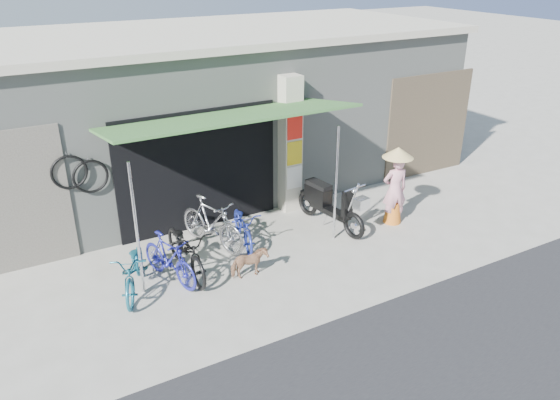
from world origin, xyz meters
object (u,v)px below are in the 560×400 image
street_dog (249,263)px  nun (395,186)px  bike_teal (134,269)px  bike_navy (243,226)px  bike_silver (212,223)px  bike_blue (169,259)px  moped (329,203)px  bike_black (186,249)px

street_dog → nun: nun is taller
bike_teal → bike_navy: (2.32, 0.60, -0.03)m
bike_teal → bike_silver: size_ratio=0.94×
bike_blue → nun: (4.89, -0.12, 0.40)m
bike_blue → moped: (3.61, 0.43, 0.06)m
bike_black → nun: (4.54, -0.23, 0.37)m
bike_blue → bike_black: bike_black is taller
bike_teal → nun: (5.51, -0.09, 0.42)m
bike_black → moped: (3.25, 0.31, 0.03)m
bike_navy → bike_black: bearing=-148.0°
bike_blue → bike_silver: size_ratio=0.86×
bike_navy → moped: bearing=8.4°
street_dog → moped: size_ratio=0.34×
bike_blue → moped: size_ratio=0.75×
nun → bike_blue: bearing=11.2°
nun → bike_teal: bearing=11.6°
bike_navy → nun: size_ratio=0.89×
moped → street_dog: bearing=-166.1°
bike_silver → bike_teal: bearing=-175.1°
bike_silver → street_dog: (0.13, -1.35, -0.24)m
bike_teal → nun: bearing=22.3°
nun → bike_silver: bearing=-0.8°
bike_black → street_dog: (0.91, -0.69, -0.20)m
bike_navy → nun: bearing=0.6°
bike_blue → bike_navy: bearing=1.8°
bike_blue → bike_silver: bearing=17.6°
street_dog → bike_black: bearing=55.7°
bike_silver → street_dog: size_ratio=2.61×
moped → nun: nun is taller
street_dog → nun: (3.64, 0.46, 0.56)m
bike_black → moped: 3.27m
bike_silver → bike_navy: bike_silver is taller
bike_black → street_dog: bearing=-37.5°
bike_black → nun: nun is taller
street_dog → moped: (2.35, 1.00, 0.23)m
bike_teal → street_dog: bike_teal is taller
moped → nun: 1.44m
street_dog → moped: bearing=-63.9°
street_dog → bike_silver: bearing=8.5°
bike_teal → bike_silver: (1.74, 0.80, 0.09)m
moped → nun: (1.29, -0.55, 0.33)m
nun → bike_black: bearing=9.6°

